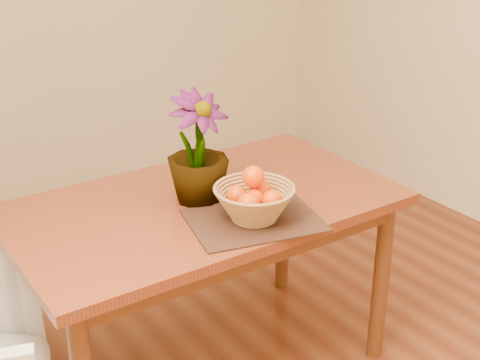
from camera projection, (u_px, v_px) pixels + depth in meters
table at (204, 222)px, 2.46m from camera, size 1.40×0.80×0.75m
placemat at (254, 220)px, 2.27m from camera, size 0.50×0.42×0.01m
wicker_basket at (254, 205)px, 2.25m from camera, size 0.28×0.28×0.11m
orange_pile at (254, 193)px, 2.24m from camera, size 0.18×0.17×0.14m
potted_plant at (198, 148)px, 2.35m from camera, size 0.26×0.26×0.40m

